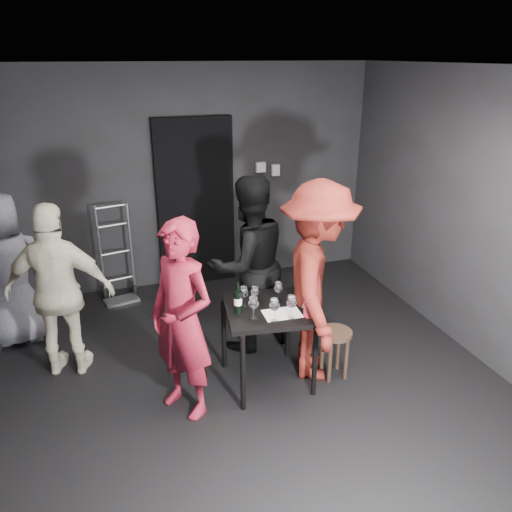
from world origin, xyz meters
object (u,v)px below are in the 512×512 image
object	(u,v)px
hand_truck	(120,282)
bystander_cream	(59,285)
server_red	(182,310)
bystander_grey	(8,267)
woman_black	(248,250)
wine_bottle	(238,301)
tasting_table	(268,317)
stool	(335,342)
breadstick_cup	(310,301)
man_maroon	(319,262)

from	to	relation	value
hand_truck	bystander_cream	size ratio (longest dim) A/B	0.66
hand_truck	server_red	size ratio (longest dim) A/B	0.64
hand_truck	bystander_cream	xyz separation A→B (m)	(-0.54, -1.38, 0.67)
hand_truck	bystander_grey	world-z (taller)	bystander_grey
woman_black	bystander_grey	bearing A→B (deg)	-32.62
woman_black	wine_bottle	xyz separation A→B (m)	(-0.29, -0.67, -0.18)
tasting_table	bystander_grey	world-z (taller)	bystander_grey
stool	breadstick_cup	size ratio (longest dim) A/B	1.54
stool	bystander_cream	world-z (taller)	bystander_cream
hand_truck	bystander_grey	distance (m)	1.37
server_red	breadstick_cup	xyz separation A→B (m)	(1.05, -0.09, -0.04)
wine_bottle	tasting_table	bearing A→B (deg)	2.20
hand_truck	woman_black	xyz separation A→B (m)	(1.20, -1.43, 0.82)
stool	woman_black	distance (m)	1.18
bystander_cream	bystander_grey	distance (m)	0.89
hand_truck	tasting_table	distance (m)	2.44
server_red	bystander_cream	size ratio (longest dim) A/B	1.04
bystander_cream	breadstick_cup	bearing A→B (deg)	169.49
hand_truck	wine_bottle	world-z (taller)	hand_truck
hand_truck	bystander_grey	bearing A→B (deg)	-160.19
stool	bystander_cream	size ratio (longest dim) A/B	0.26
stool	wine_bottle	bearing A→B (deg)	173.08
stool	man_maroon	xyz separation A→B (m)	(-0.14, 0.13, 0.75)
woman_black	wine_bottle	distance (m)	0.75
man_maroon	bystander_cream	size ratio (longest dim) A/B	1.25
bystander_cream	wine_bottle	distance (m)	1.61
bystander_cream	breadstick_cup	distance (m)	2.21
server_red	breadstick_cup	size ratio (longest dim) A/B	6.05
tasting_table	hand_truck	bearing A→B (deg)	119.29
hand_truck	tasting_table	xyz separation A→B (m)	(1.17, -2.09, 0.44)
wine_bottle	server_red	bearing A→B (deg)	-164.09
hand_truck	wine_bottle	distance (m)	2.38
tasting_table	breadstick_cup	world-z (taller)	breadstick_cup
man_maroon	hand_truck	bearing A→B (deg)	57.81
tasting_table	man_maroon	xyz separation A→B (m)	(0.47, 0.01, 0.46)
bystander_grey	breadstick_cup	world-z (taller)	bystander_grey
woman_black	stool	bearing A→B (deg)	113.58
bystander_cream	woman_black	bearing A→B (deg)	-166.73
server_red	woman_black	distance (m)	1.14
woman_black	bystander_grey	distance (m)	2.39
hand_truck	man_maroon	size ratio (longest dim) A/B	0.53
server_red	breadstick_cup	bearing A→B (deg)	48.82
man_maroon	breadstick_cup	bearing A→B (deg)	163.98
stool	wine_bottle	world-z (taller)	wine_bottle
man_maroon	wine_bottle	xyz separation A→B (m)	(-0.73, -0.02, -0.25)
tasting_table	server_red	distance (m)	0.83
woman_black	man_maroon	world-z (taller)	man_maroon
server_red	man_maroon	bearing A→B (deg)	61.38
hand_truck	tasting_table	world-z (taller)	hand_truck
stool	bystander_grey	bearing A→B (deg)	151.15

